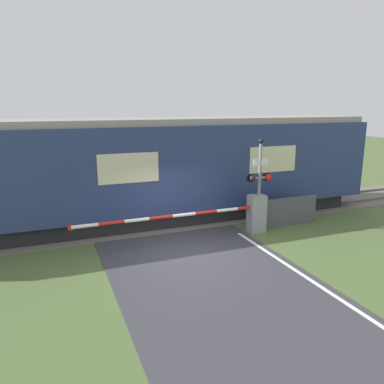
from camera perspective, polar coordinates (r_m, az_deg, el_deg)
name	(u,v)px	position (r m, az deg, el deg)	size (l,w,h in m)	color
ground_plane	(188,253)	(11.79, -0.68, -9.32)	(80.00, 80.00, 0.00)	#4C6033
track_bed	(156,221)	(14.94, -5.55, -4.35)	(36.00, 3.20, 0.13)	#666056
train	(121,172)	(14.17, -10.74, 2.97)	(20.75, 2.74, 4.01)	black
crossing_barrier	(243,214)	(13.39, 7.73, -3.34)	(6.78, 0.44, 1.36)	gray
signal_post	(260,179)	(13.53, 10.26, 1.90)	(0.95, 0.26, 3.37)	gray
roadside_fence	(283,212)	(14.53, 13.74, -3.02)	(2.94, 0.06, 1.10)	#4C4C51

